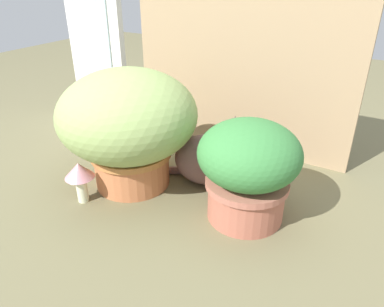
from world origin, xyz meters
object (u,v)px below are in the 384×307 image
object	(u,v)px
grass_planter	(128,122)
cat	(210,158)
leafy_planter	(248,168)
mushroom_ornament_pink	(80,174)
mushroom_ornament_red	(109,172)

from	to	relation	value
grass_planter	cat	world-z (taller)	grass_planter
leafy_planter	mushroom_ornament_pink	xyz separation A→B (m)	(-0.59, -0.24, -0.08)
grass_planter	mushroom_ornament_red	size ratio (longest dim) A/B	5.03
cat	leafy_planter	bearing A→B (deg)	-30.82
mushroom_ornament_red	cat	bearing A→B (deg)	37.11
leafy_planter	mushroom_ornament_red	bearing A→B (deg)	-167.99
mushroom_ornament_pink	mushroom_ornament_red	bearing A→B (deg)	73.97
leafy_planter	mushroom_ornament_pink	distance (m)	0.64
cat	mushroom_ornament_red	distance (m)	0.42
mushroom_ornament_pink	leafy_planter	bearing A→B (deg)	22.04
leafy_planter	mushroom_ornament_red	size ratio (longest dim) A/B	3.43
mushroom_ornament_pink	mushroom_ornament_red	size ratio (longest dim) A/B	1.55
grass_planter	mushroom_ornament_pink	size ratio (longest dim) A/B	3.25
mushroom_ornament_pink	grass_planter	bearing A→B (deg)	68.34
cat	mushroom_ornament_pink	size ratio (longest dim) A/B	2.31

